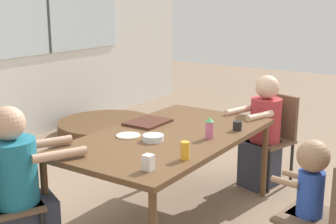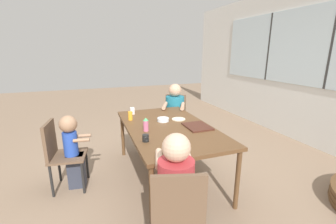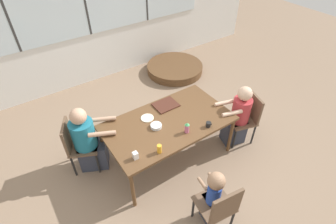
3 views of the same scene
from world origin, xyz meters
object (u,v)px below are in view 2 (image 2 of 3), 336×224
(chair_for_toddler, at_px, (59,150))
(sippy_cup, at_px, (146,124))
(coffee_mug, at_px, (146,138))
(juice_glass, at_px, (130,116))
(milk_carton_small, at_px, (132,111))
(chair_for_woman_green_shirt, at_px, (177,211))
(person_woman_green_shirt, at_px, (175,199))
(person_toddler, at_px, (73,150))
(chair_for_man_blue_shirt, at_px, (175,114))
(person_man_blue_shirt, at_px, (175,117))
(bowl_white_shallow, at_px, (163,120))

(chair_for_toddler, height_order, sippy_cup, sippy_cup)
(coffee_mug, distance_m, juice_glass, 0.81)
(coffee_mug, xyz_separation_m, milk_carton_small, (-1.10, 0.07, 0.01))
(chair_for_toddler, xyz_separation_m, milk_carton_small, (-0.51, 0.98, 0.26))
(chair_for_woman_green_shirt, xyz_separation_m, person_woman_green_shirt, (-0.16, 0.05, -0.02))
(sippy_cup, bearing_deg, coffee_mug, -14.68)
(chair_for_toddler, distance_m, person_toddler, 0.15)
(person_woman_green_shirt, xyz_separation_m, sippy_cup, (-1.01, 0.02, 0.31))
(chair_for_man_blue_shirt, relative_size, sippy_cup, 5.22)
(person_man_blue_shirt, xyz_separation_m, milk_carton_small, (0.33, -0.82, 0.28))
(person_woman_green_shirt, distance_m, milk_carton_small, 1.82)
(milk_carton_small, bearing_deg, person_man_blue_shirt, 112.18)
(person_toddler, height_order, juice_glass, person_toddler)
(chair_for_toddler, distance_m, coffee_mug, 1.11)
(chair_for_woman_green_shirt, bearing_deg, juice_glass, 107.63)
(chair_for_woman_green_shirt, xyz_separation_m, person_man_blue_shirt, (-2.29, 0.88, -0.02))
(person_woman_green_shirt, distance_m, bowl_white_shallow, 1.36)
(milk_carton_small, bearing_deg, person_toddler, -57.35)
(sippy_cup, relative_size, juice_glass, 1.36)
(person_woman_green_shirt, xyz_separation_m, coffee_mug, (-0.69, -0.06, 0.27))
(milk_carton_small, relative_size, bowl_white_shallow, 0.64)
(chair_for_woman_green_shirt, distance_m, person_man_blue_shirt, 2.45)
(chair_for_man_blue_shirt, xyz_separation_m, person_man_blue_shirt, (0.15, -0.07, -0.02))
(person_toddler, bearing_deg, chair_for_woman_green_shirt, 36.64)
(chair_for_woman_green_shirt, relative_size, person_toddler, 0.92)
(milk_carton_small, bearing_deg, person_woman_green_shirt, -0.35)
(juice_glass, distance_m, milk_carton_small, 0.30)
(person_man_blue_shirt, bearing_deg, person_toddler, 53.46)
(person_man_blue_shirt, distance_m, juice_glass, 1.13)
(person_toddler, xyz_separation_m, sippy_cup, (0.26, 0.84, 0.31))
(chair_for_man_blue_shirt, xyz_separation_m, juice_glass, (0.78, -0.97, 0.27))
(milk_carton_small, bearing_deg, bowl_white_shallow, 32.81)
(milk_carton_small, xyz_separation_m, bowl_white_shallow, (0.50, 0.32, -0.03))
(chair_for_woman_green_shirt, distance_m, milk_carton_small, 1.97)
(chair_for_man_blue_shirt, bearing_deg, person_toddler, 56.34)
(chair_for_woman_green_shirt, distance_m, sippy_cup, 1.20)
(chair_for_toddler, bearing_deg, sippy_cup, 82.38)
(chair_for_man_blue_shirt, bearing_deg, person_man_blue_shirt, 90.00)
(chair_for_toddler, bearing_deg, chair_for_man_blue_shirt, 126.19)
(juice_glass, height_order, milk_carton_small, juice_glass)
(person_man_blue_shirt, xyz_separation_m, coffee_mug, (1.44, -0.89, 0.27))
(person_woman_green_shirt, xyz_separation_m, person_man_blue_shirt, (-2.13, 0.83, 0.00))
(chair_for_woman_green_shirt, height_order, juice_glass, chair_for_woman_green_shirt)
(chair_for_man_blue_shirt, distance_m, milk_carton_small, 1.05)
(juice_glass, bearing_deg, chair_for_woman_green_shirt, 0.81)
(coffee_mug, bearing_deg, chair_for_man_blue_shirt, 148.74)
(chair_for_toddler, relative_size, person_toddler, 0.92)
(chair_for_woman_green_shirt, distance_m, chair_for_toddler, 1.71)
(chair_for_toddler, xyz_separation_m, person_toddler, (0.02, 0.15, -0.01))
(juice_glass, xyz_separation_m, bowl_white_shallow, (0.21, 0.40, -0.04))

